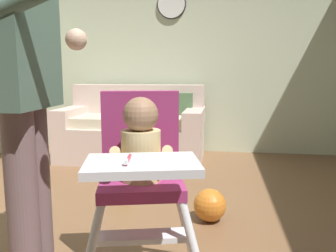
{
  "coord_description": "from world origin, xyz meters",
  "views": [
    {
      "loc": [
        0.54,
        -1.91,
        1.01
      ],
      "look_at": [
        0.29,
        -0.23,
        0.74
      ],
      "focal_mm": 36.87,
      "sensor_mm": 36.0,
      "label": 1
    }
  ],
  "objects_px": {
    "adult_standing": "(24,94)",
    "toy_ball": "(210,205)",
    "toy_ball_second": "(122,187)",
    "high_chair": "(141,160)",
    "side_table": "(13,127)",
    "sippy_cup": "(15,111)",
    "couch": "(134,130)",
    "wall_clock": "(172,4)"
  },
  "relations": [
    {
      "from": "couch",
      "to": "high_chair",
      "type": "xyz_separation_m",
      "value": [
        0.66,
        -2.47,
        0.3
      ]
    },
    {
      "from": "couch",
      "to": "side_table",
      "type": "height_order",
      "value": "couch"
    },
    {
      "from": "toy_ball",
      "to": "wall_clock",
      "type": "bearing_deg",
      "value": 104.98
    },
    {
      "from": "toy_ball_second",
      "to": "sippy_cup",
      "type": "height_order",
      "value": "sippy_cup"
    },
    {
      "from": "couch",
      "to": "side_table",
      "type": "relative_size",
      "value": 3.17
    },
    {
      "from": "adult_standing",
      "to": "high_chair",
      "type": "bearing_deg",
      "value": 0.37
    },
    {
      "from": "high_chair",
      "to": "toy_ball_second",
      "type": "bearing_deg",
      "value": -173.54
    },
    {
      "from": "couch",
      "to": "sippy_cup",
      "type": "bearing_deg",
      "value": -79.28
    },
    {
      "from": "high_chair",
      "to": "toy_ball_second",
      "type": "distance_m",
      "value": 1.35
    },
    {
      "from": "adult_standing",
      "to": "toy_ball_second",
      "type": "relative_size",
      "value": 9.03
    },
    {
      "from": "couch",
      "to": "adult_standing",
      "type": "xyz_separation_m",
      "value": [
        0.14,
        -2.49,
        0.58
      ]
    },
    {
      "from": "adult_standing",
      "to": "wall_clock",
      "type": "distance_m",
      "value": 3.12
    },
    {
      "from": "high_chair",
      "to": "adult_standing",
      "type": "relative_size",
      "value": 0.58
    },
    {
      "from": "side_table",
      "to": "wall_clock",
      "type": "distance_m",
      "value": 2.41
    },
    {
      "from": "adult_standing",
      "to": "wall_clock",
      "type": "xyz_separation_m",
      "value": [
        0.24,
        2.97,
        0.93
      ]
    },
    {
      "from": "wall_clock",
      "to": "high_chair",
      "type": "bearing_deg",
      "value": -84.47
    },
    {
      "from": "couch",
      "to": "wall_clock",
      "type": "xyz_separation_m",
      "value": [
        0.38,
        0.48,
        1.51
      ]
    },
    {
      "from": "side_table",
      "to": "sippy_cup",
      "type": "relative_size",
      "value": 5.2
    },
    {
      "from": "high_chair",
      "to": "toy_ball",
      "type": "height_order",
      "value": "high_chair"
    },
    {
      "from": "adult_standing",
      "to": "toy_ball_second",
      "type": "bearing_deg",
      "value": 83.66
    },
    {
      "from": "sippy_cup",
      "to": "wall_clock",
      "type": "height_order",
      "value": "wall_clock"
    },
    {
      "from": "toy_ball",
      "to": "high_chair",
      "type": "bearing_deg",
      "value": -109.07
    },
    {
      "from": "side_table",
      "to": "high_chair",
      "type": "bearing_deg",
      "value": -47.19
    },
    {
      "from": "toy_ball_second",
      "to": "toy_ball",
      "type": "bearing_deg",
      "value": -25.43
    },
    {
      "from": "couch",
      "to": "adult_standing",
      "type": "height_order",
      "value": "adult_standing"
    },
    {
      "from": "side_table",
      "to": "toy_ball",
      "type": "bearing_deg",
      "value": -30.86
    },
    {
      "from": "adult_standing",
      "to": "toy_ball",
      "type": "xyz_separation_m",
      "value": [
        0.81,
        0.84,
        -0.8
      ]
    },
    {
      "from": "toy_ball_second",
      "to": "wall_clock",
      "type": "xyz_separation_m",
      "value": [
        0.14,
        1.79,
        1.75
      ]
    },
    {
      "from": "side_table",
      "to": "sippy_cup",
      "type": "distance_m",
      "value": 0.2
    },
    {
      "from": "toy_ball",
      "to": "wall_clock",
      "type": "distance_m",
      "value": 2.8
    },
    {
      "from": "wall_clock",
      "to": "couch",
      "type": "bearing_deg",
      "value": -128.4
    },
    {
      "from": "high_chair",
      "to": "wall_clock",
      "type": "relative_size",
      "value": 2.59
    },
    {
      "from": "toy_ball",
      "to": "side_table",
      "type": "height_order",
      "value": "side_table"
    },
    {
      "from": "high_chair",
      "to": "side_table",
      "type": "distance_m",
      "value": 3.03
    },
    {
      "from": "toy_ball_second",
      "to": "sippy_cup",
      "type": "relative_size",
      "value": 1.79
    },
    {
      "from": "wall_clock",
      "to": "sippy_cup",
      "type": "bearing_deg",
      "value": -157.0
    },
    {
      "from": "toy_ball",
      "to": "wall_clock",
      "type": "xyz_separation_m",
      "value": [
        -0.57,
        2.13,
        1.73
      ]
    },
    {
      "from": "sippy_cup",
      "to": "adult_standing",
      "type": "bearing_deg",
      "value": -56.4
    },
    {
      "from": "toy_ball_second",
      "to": "sippy_cup",
      "type": "bearing_deg",
      "value": 146.19
    },
    {
      "from": "couch",
      "to": "toy_ball_second",
      "type": "bearing_deg",
      "value": 10.07
    },
    {
      "from": "toy_ball",
      "to": "sippy_cup",
      "type": "relative_size",
      "value": 2.24
    },
    {
      "from": "couch",
      "to": "wall_clock",
      "type": "distance_m",
      "value": 1.63
    }
  ]
}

